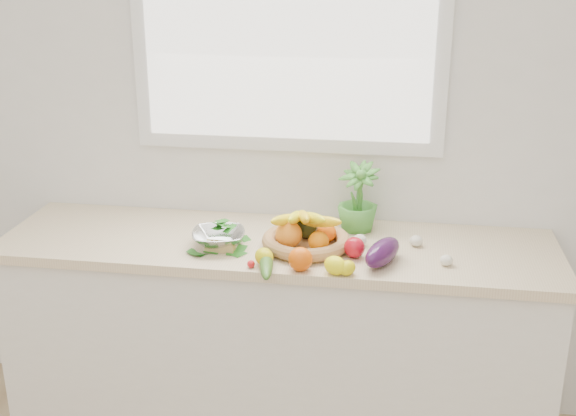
% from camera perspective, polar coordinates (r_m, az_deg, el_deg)
% --- Properties ---
extents(back_wall, '(4.50, 0.02, 2.70)m').
position_cam_1_polar(back_wall, '(3.06, -0.00, 7.37)').
color(back_wall, white).
rests_on(back_wall, ground).
extents(counter_cabinet, '(2.20, 0.58, 0.86)m').
position_cam_1_polar(counter_cabinet, '(3.12, -0.87, -10.60)').
color(counter_cabinet, silver).
rests_on(counter_cabinet, ground).
extents(countertop, '(2.24, 0.62, 0.04)m').
position_cam_1_polar(countertop, '(2.92, -0.91, -2.96)').
color(countertop, beige).
rests_on(countertop, counter_cabinet).
extents(window_frame, '(1.30, 0.03, 1.10)m').
position_cam_1_polar(window_frame, '(2.98, -0.05, 14.83)').
color(window_frame, white).
rests_on(window_frame, back_wall).
extents(window_pane, '(1.18, 0.01, 0.98)m').
position_cam_1_polar(window_pane, '(2.96, -0.11, 14.80)').
color(window_pane, white).
rests_on(window_pane, window_frame).
extents(orange_loose, '(0.11, 0.11, 0.09)m').
position_cam_1_polar(orange_loose, '(2.63, 0.98, -4.07)').
color(orange_loose, '#E15407').
rests_on(orange_loose, countertop).
extents(lemon_a, '(0.10, 0.11, 0.07)m').
position_cam_1_polar(lemon_a, '(2.68, -1.90, -3.87)').
color(lemon_a, '#CFC60B').
rests_on(lemon_a, countertop).
extents(lemon_b, '(0.09, 0.09, 0.06)m').
position_cam_1_polar(lemon_b, '(2.61, 4.68, -4.74)').
color(lemon_b, yellow).
rests_on(lemon_b, countertop).
extents(lemon_c, '(0.11, 0.10, 0.07)m').
position_cam_1_polar(lemon_c, '(2.61, 3.75, -4.55)').
color(lemon_c, '#FFF60D').
rests_on(lemon_c, countertop).
extents(apple, '(0.09, 0.09, 0.08)m').
position_cam_1_polar(apple, '(2.75, 5.27, -3.13)').
color(apple, '#B20E1D').
rests_on(apple, countertop).
extents(ginger, '(0.12, 0.05, 0.04)m').
position_cam_1_polar(ginger, '(2.82, -5.40, -3.06)').
color(ginger, '#D3B769').
rests_on(ginger, countertop).
extents(garlic_a, '(0.07, 0.07, 0.05)m').
position_cam_1_polar(garlic_a, '(2.86, 5.69, -2.56)').
color(garlic_a, beige).
rests_on(garlic_a, countertop).
extents(garlic_b, '(0.07, 0.07, 0.04)m').
position_cam_1_polar(garlic_b, '(2.89, 10.10, -2.58)').
color(garlic_b, silver).
rests_on(garlic_b, countertop).
extents(garlic_c, '(0.06, 0.06, 0.04)m').
position_cam_1_polar(garlic_c, '(2.74, 12.41, -4.06)').
color(garlic_c, beige).
rests_on(garlic_c, countertop).
extents(eggplant, '(0.17, 0.25, 0.09)m').
position_cam_1_polar(eggplant, '(2.71, 7.48, -3.49)').
color(eggplant, '#330F38').
rests_on(eggplant, countertop).
extents(cucumber, '(0.10, 0.27, 0.05)m').
position_cam_1_polar(cucumber, '(2.65, -1.73, -4.40)').
color(cucumber, '#2E5A1A').
rests_on(cucumber, countertop).
extents(radish, '(0.03, 0.03, 0.03)m').
position_cam_1_polar(radish, '(2.67, -2.94, -4.44)').
color(radish, red).
rests_on(radish, countertop).
extents(potted_herb, '(0.22, 0.22, 0.31)m').
position_cam_1_polar(potted_herb, '(2.99, 5.55, 0.71)').
color(potted_herb, '#469536').
rests_on(potted_herb, countertop).
extents(fruit_basket, '(0.43, 0.43, 0.18)m').
position_cam_1_polar(fruit_basket, '(2.82, 1.38, -2.19)').
color(fruit_basket, tan).
rests_on(fruit_basket, countertop).
extents(colander_with_spinach, '(0.25, 0.25, 0.11)m').
position_cam_1_polar(colander_with_spinach, '(2.84, -5.52, -2.03)').
color(colander_with_spinach, silver).
rests_on(colander_with_spinach, countertop).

